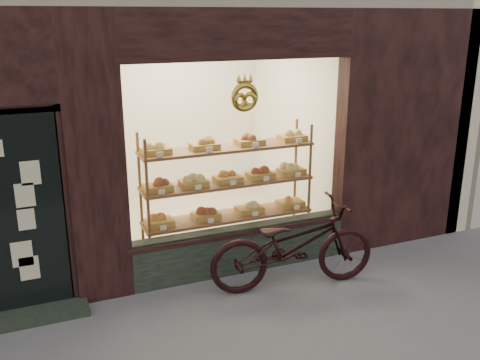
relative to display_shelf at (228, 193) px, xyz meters
name	(u,v)px	position (x,y,z in m)	size (l,w,h in m)	color
display_shelf	(228,193)	(0.00, 0.00, 0.00)	(2.20, 0.45, 1.70)	brown
bicycle	(293,245)	(0.39, -1.05, -0.36)	(0.68, 1.94, 1.02)	black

